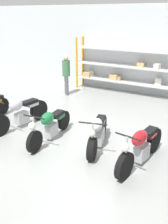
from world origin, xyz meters
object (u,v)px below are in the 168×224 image
object	(u,v)px
motorcycle_white	(98,133)
motorcycle_red	(141,147)
motorcycle_green	(50,125)
person_near_rack	(66,72)
shelving_rack	(128,68)
motorcycle_silver	(19,113)

from	to	relation	value
motorcycle_white	motorcycle_red	distance (m)	1.24
motorcycle_green	person_near_rack	size ratio (longest dim) A/B	1.22
shelving_rack	person_near_rack	world-z (taller)	shelving_rack
shelving_rack	motorcycle_white	bearing A→B (deg)	-78.58
motorcycle_green	person_near_rack	bearing A→B (deg)	-157.56
shelving_rack	motorcycle_white	world-z (taller)	shelving_rack
motorcycle_green	person_near_rack	distance (m)	4.16
motorcycle_silver	motorcycle_red	distance (m)	3.77
motorcycle_silver	motorcycle_green	distance (m)	1.30
motorcycle_silver	motorcycle_green	xyz separation A→B (m)	(1.28, -0.21, -0.02)
person_near_rack	shelving_rack	bearing A→B (deg)	168.83
motorcycle_green	motorcycle_red	size ratio (longest dim) A/B	0.99
motorcycle_white	person_near_rack	size ratio (longest dim) A/B	1.13
shelving_rack	motorcycle_white	xyz separation A→B (m)	(0.97, -4.82, -0.71)
motorcycle_green	motorcycle_silver	bearing A→B (deg)	-103.82
person_near_rack	motorcycle_red	bearing A→B (deg)	95.01
motorcycle_green	motorcycle_white	size ratio (longest dim) A/B	1.09
shelving_rack	motorcycle_white	size ratio (longest dim) A/B	2.63
motorcycle_green	motorcycle_red	distance (m)	2.49
motorcycle_white	motorcycle_silver	bearing A→B (deg)	-102.79
shelving_rack	motorcycle_silver	bearing A→B (deg)	-107.79
motorcycle_white	motorcycle_red	world-z (taller)	motorcycle_red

